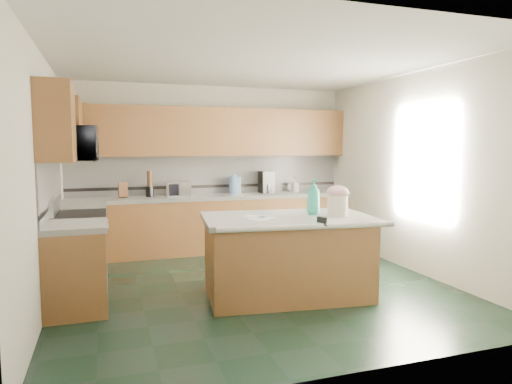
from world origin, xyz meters
name	(u,v)px	position (x,y,z in m)	size (l,w,h in m)	color
floor	(253,286)	(0.00, 0.00, 0.00)	(4.60, 4.60, 0.00)	black
ceiling	(253,61)	(0.00, 0.00, 2.70)	(4.60, 4.60, 0.00)	white
wall_back	(211,168)	(0.00, 2.32, 1.35)	(4.60, 0.04, 2.70)	white
wall_front	(353,196)	(0.00, -2.32, 1.35)	(4.60, 0.04, 2.70)	white
wall_left	(41,181)	(-2.32, 0.00, 1.35)	(0.04, 4.60, 2.70)	white
wall_right	(416,173)	(2.32, 0.00, 1.35)	(0.04, 4.60, 2.70)	white
back_base_cab	(215,225)	(0.00, 2.00, 0.43)	(4.60, 0.60, 0.86)	#563617
back_countertop	(215,197)	(0.00, 2.00, 0.89)	(4.60, 0.64, 0.06)	white
back_upper_cab	(213,132)	(0.00, 2.13, 1.94)	(4.60, 0.33, 0.78)	#563617
back_backsplash	(211,175)	(0.00, 2.29, 1.24)	(4.60, 0.02, 0.63)	silver
back_accent_band	(211,186)	(0.00, 2.28, 1.04)	(4.60, 0.01, 0.05)	black
left_base_cab_rear	(83,241)	(-2.00, 1.29, 0.43)	(0.60, 0.82, 0.86)	#563617
left_counter_rear	(82,208)	(-2.00, 1.29, 0.89)	(0.64, 0.82, 0.06)	white
left_base_cab_front	(76,270)	(-2.00, -0.24, 0.43)	(0.60, 0.72, 0.86)	#563617
left_counter_front	(75,226)	(-2.00, -0.24, 0.89)	(0.64, 0.72, 0.06)	white
left_backsplash	(51,187)	(-2.29, 0.55, 1.24)	(0.02, 2.30, 0.63)	silver
left_accent_band	(52,204)	(-2.28, 0.55, 1.04)	(0.01, 2.30, 0.05)	black
left_upper_cab_rear	(68,129)	(-2.13, 1.42, 1.94)	(0.33, 1.09, 0.78)	#563617
left_upper_cab_front	(56,122)	(-2.13, -0.24, 1.94)	(0.33, 0.72, 0.78)	#563617
range_body	(80,254)	(-2.00, 0.50, 0.44)	(0.60, 0.76, 0.88)	#B7B7BC
range_oven_door	(106,255)	(-1.71, 0.50, 0.40)	(0.02, 0.68, 0.55)	black
range_cooktop	(78,215)	(-2.00, 0.50, 0.90)	(0.62, 0.78, 0.04)	black
range_handle	(107,224)	(-1.68, 0.50, 0.78)	(0.02, 0.02, 0.66)	#B7B7BC
range_backguard	(54,206)	(-2.26, 0.50, 1.02)	(0.06, 0.76, 0.18)	#B7B7BC
microwave	(76,144)	(-2.00, 0.50, 1.73)	(0.73, 0.50, 0.41)	#B7B7BC
island_base	(287,259)	(0.25, -0.46, 0.43)	(1.78, 1.02, 0.86)	#563617
island_top	(287,219)	(0.25, -0.46, 0.89)	(1.88, 1.12, 0.06)	white
island_bullnose	(308,227)	(0.25, -1.02, 0.89)	(0.06, 0.06, 1.88)	white
treat_jar	(338,206)	(0.78, -0.65, 1.04)	(0.23, 0.23, 0.24)	beige
treat_jar_lid	(338,192)	(0.78, -0.65, 1.19)	(0.25, 0.25, 0.15)	#D79CA2
treat_jar_knob	(338,188)	(0.78, -0.65, 1.25)	(0.03, 0.03, 0.08)	tan
treat_jar_knob_end_l	(335,188)	(0.74, -0.65, 1.25)	(0.04, 0.04, 0.04)	tan
treat_jar_knob_end_r	(341,187)	(0.82, -0.65, 1.25)	(0.04, 0.04, 0.04)	tan
soap_bottle_island	(314,197)	(0.60, -0.42, 1.12)	(0.16, 0.16, 0.41)	teal
paper_sheet_a	(262,219)	(-0.08, -0.55, 0.92)	(0.28, 0.21, 0.00)	white
paper_sheet_b	(255,216)	(-0.10, -0.38, 0.92)	(0.24, 0.18, 0.00)	white
clamp_body	(322,222)	(0.41, -1.00, 0.93)	(0.03, 0.11, 0.10)	black
clamp_handle	(325,225)	(0.41, -1.07, 0.91)	(0.02, 0.02, 0.08)	black
knife_block	(123,190)	(-1.43, 2.05, 1.04)	(0.13, 0.11, 0.23)	#472814
utensil_crock	(150,192)	(-1.03, 2.08, 1.00)	(0.13, 0.13, 0.16)	black
utensil_bundle	(150,179)	(-1.03, 2.08, 1.20)	(0.08, 0.08, 0.24)	#472814
toaster_oven	(179,189)	(-0.58, 2.05, 1.03)	(0.38, 0.26, 0.22)	#B7B7BC
toaster_oven_door	(180,190)	(-0.58, 1.93, 1.03)	(0.34, 0.01, 0.18)	black
paper_towel	(237,185)	(0.40, 2.10, 1.06)	(0.12, 0.12, 0.28)	white
paper_towel_base	(237,193)	(0.40, 2.10, 0.93)	(0.19, 0.19, 0.01)	#B7B7BC
water_jug	(234,185)	(0.34, 2.06, 1.06)	(0.18, 0.18, 0.29)	#6E98CC
water_jug_neck	(234,175)	(0.34, 2.06, 1.23)	(0.08, 0.08, 0.04)	#6E98CC
coffee_maker	(266,182)	(0.91, 2.08, 1.10)	(0.21, 0.24, 0.36)	black
coffee_carafe	(267,189)	(0.91, 2.03, 1.00)	(0.15, 0.15, 0.15)	black
soap_bottle_back	(295,185)	(1.42, 2.05, 1.04)	(0.10, 0.11, 0.23)	white
soap_back_cap	(295,178)	(1.42, 2.05, 1.17)	(0.02, 0.02, 0.03)	red
window_light_proxy	(424,162)	(2.29, -0.20, 1.50)	(0.02, 1.40, 1.10)	white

